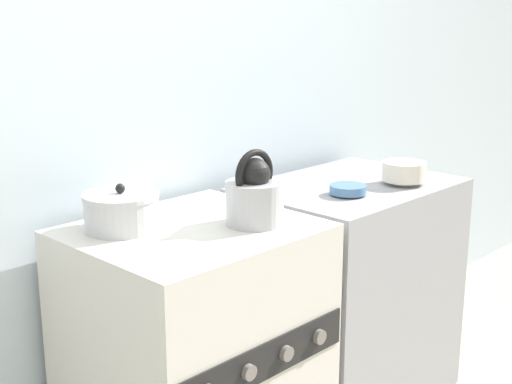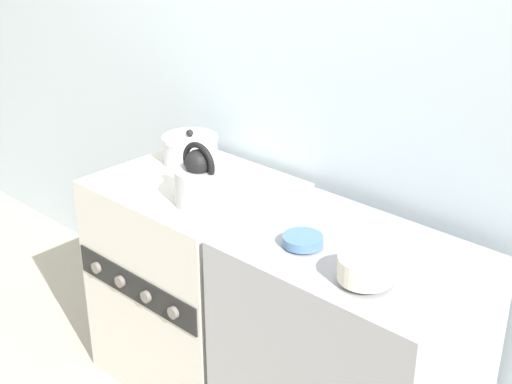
{
  "view_description": "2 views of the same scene",
  "coord_description": "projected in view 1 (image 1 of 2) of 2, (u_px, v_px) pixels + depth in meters",
  "views": [
    {
      "loc": [
        -1.28,
        -1.21,
        1.45
      ],
      "look_at": [
        0.3,
        0.33,
        0.88
      ],
      "focal_mm": 50.0,
      "sensor_mm": 36.0,
      "label": 1
    },
    {
      "loc": [
        1.8,
        -1.31,
        1.89
      ],
      "look_at": [
        0.29,
        0.32,
        0.88
      ],
      "focal_mm": 50.0,
      "sensor_mm": 36.0,
      "label": 2
    }
  ],
  "objects": [
    {
      "name": "wall_back",
      "position": [
        112.0,
        75.0,
        2.2
      ],
      "size": [
        7.0,
        0.06,
        2.5
      ],
      "color": "silver",
      "rests_on": "ground_plane"
    },
    {
      "name": "counter",
      "position": [
        347.0,
        292.0,
        2.67
      ],
      "size": [
        0.76,
        0.56,
        0.84
      ],
      "color": "#99999E",
      "rests_on": "ground_plane"
    },
    {
      "name": "small_ceramic_bowl",
      "position": [
        348.0,
        189.0,
        2.41
      ],
      "size": [
        0.13,
        0.13,
        0.04
      ],
      "color": "#4C729E",
      "rests_on": "counter"
    },
    {
      "name": "cooking_pot",
      "position": [
        121.0,
        211.0,
        2.03
      ],
      "size": [
        0.22,
        0.22,
        0.14
      ],
      "color": "silver",
      "rests_on": "stove"
    },
    {
      "name": "kettle",
      "position": [
        255.0,
        196.0,
        2.07
      ],
      "size": [
        0.21,
        0.17,
        0.22
      ],
      "color": "#B2B2B7",
      "rests_on": "stove"
    },
    {
      "name": "enamel_bowl",
      "position": [
        404.0,
        172.0,
        2.55
      ],
      "size": [
        0.15,
        0.15,
        0.08
      ],
      "color": "beige",
      "rests_on": "counter"
    },
    {
      "name": "stove",
      "position": [
        195.0,
        359.0,
        2.17
      ],
      "size": [
        0.67,
        0.61,
        0.84
      ],
      "color": "beige",
      "rests_on": "ground_plane"
    }
  ]
}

